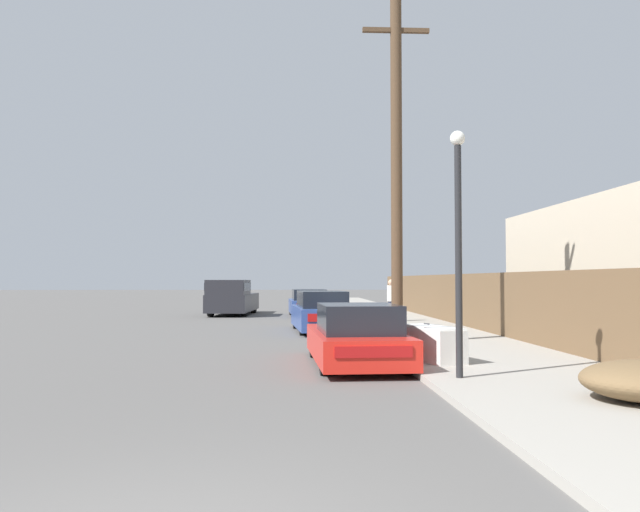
{
  "coord_description": "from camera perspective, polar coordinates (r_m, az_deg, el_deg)",
  "views": [
    {
      "loc": [
        0.88,
        -3.98,
        1.8
      ],
      "look_at": [
        1.74,
        13.86,
        2.48
      ],
      "focal_mm": 35.0,
      "sensor_mm": 36.0,
      "label": 1
    }
  ],
  "objects": [
    {
      "name": "pickup_truck",
      "position": [
        32.15,
        -8.08,
        -3.78
      ],
      "size": [
        2.37,
        5.72,
        1.79
      ],
      "rotation": [
        0.0,
        0.0,
        3.07
      ],
      "color": "#232328",
      "rests_on": "ground"
    },
    {
      "name": "parked_sports_car_red",
      "position": [
        13.19,
        3.36,
        -7.47
      ],
      "size": [
        1.94,
        4.51,
        1.29
      ],
      "rotation": [
        0.0,
        0.0,
        0.04
      ],
      "color": "red",
      "rests_on": "ground"
    },
    {
      "name": "car_parked_mid",
      "position": [
        21.73,
        0.11,
        -5.2
      ],
      "size": [
        2.07,
        4.77,
        1.41
      ],
      "rotation": [
        0.0,
        0.0,
        0.07
      ],
      "color": "#2D478C",
      "rests_on": "ground"
    },
    {
      "name": "discarded_fridge",
      "position": [
        13.27,
        10.22,
        -7.87
      ],
      "size": [
        1.12,
        1.81,
        0.74
      ],
      "rotation": [
        0.0,
        0.0,
        0.3
      ],
      "color": "white",
      "rests_on": "sidewalk_curb"
    },
    {
      "name": "pedestrian",
      "position": [
        25.42,
        6.53,
        -4.0
      ],
      "size": [
        0.34,
        0.34,
        1.7
      ],
      "color": "#282D42",
      "rests_on": "sidewalk_curb"
    },
    {
      "name": "wooden_fence",
      "position": [
        23.6,
        12.92,
        -3.91
      ],
      "size": [
        0.08,
        34.89,
        1.9
      ],
      "primitive_type": "cube",
      "color": "brown",
      "rests_on": "sidewalk_curb"
    },
    {
      "name": "utility_pole",
      "position": [
        16.89,
        7.01,
        8.35
      ],
      "size": [
        1.8,
        0.3,
        9.31
      ],
      "color": "#4C3826",
      "rests_on": "sidewalk_curb"
    },
    {
      "name": "street_lamp",
      "position": [
        11.04,
        12.54,
        2.15
      ],
      "size": [
        0.26,
        0.26,
        4.27
      ],
      "color": "#232326",
      "rests_on": "sidewalk_curb"
    },
    {
      "name": "sidewalk_curb",
      "position": [
        27.89,
        6.38,
        -5.75
      ],
      "size": [
        4.2,
        63.0,
        0.12
      ],
      "primitive_type": "cube",
      "color": "#9E998E",
      "rests_on": "ground"
    },
    {
      "name": "car_parked_far",
      "position": [
        30.84,
        -1.04,
        -4.36
      ],
      "size": [
        1.99,
        4.41,
        1.33
      ],
      "rotation": [
        0.0,
        0.0,
        0.04
      ],
      "color": "#2D478C",
      "rests_on": "ground"
    }
  ]
}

